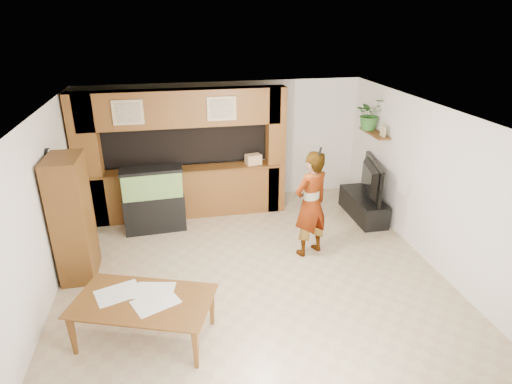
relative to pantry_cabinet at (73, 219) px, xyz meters
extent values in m
plane|color=tan|center=(2.70, -0.64, -0.99)|extent=(6.50, 6.50, 0.00)
plane|color=white|center=(2.70, -0.64, 1.61)|extent=(6.50, 6.50, 0.00)
plane|color=silver|center=(2.70, 2.61, 0.31)|extent=(6.00, 0.00, 6.00)
plane|color=silver|center=(-0.30, -0.64, 0.31)|extent=(0.00, 6.50, 6.50)
plane|color=silver|center=(5.70, -0.64, 0.31)|extent=(0.00, 6.50, 6.50)
cube|color=brown|center=(1.80, 1.81, -0.49)|extent=(3.80, 0.35, 1.00)
cube|color=brown|center=(1.80, 1.81, 0.03)|extent=(3.80, 0.43, 0.04)
cube|color=brown|center=(1.80, 1.81, 1.26)|extent=(3.80, 0.35, 0.70)
cube|color=brown|center=(0.00, 1.81, 0.31)|extent=(0.50, 0.35, 2.60)
cube|color=brown|center=(3.65, 1.81, 0.31)|extent=(0.35, 0.35, 2.60)
cube|color=black|center=(1.80, 2.36, 0.46)|extent=(4.20, 0.45, 0.85)
cube|color=tan|center=(0.85, 1.62, 1.26)|extent=(0.55, 0.03, 0.45)
cube|color=tan|center=(0.85, 1.60, 1.26)|extent=(0.43, 0.01, 0.35)
cube|color=tan|center=(2.55, 1.62, 1.26)|extent=(0.55, 0.03, 0.45)
cube|color=tan|center=(2.55, 1.60, 1.26)|extent=(0.43, 0.01, 0.35)
cylinder|color=black|center=(-0.27, 0.36, 0.91)|extent=(0.04, 0.25, 0.25)
cylinder|color=white|center=(-0.24, 0.36, 0.91)|extent=(0.01, 0.21, 0.21)
cube|color=brown|center=(5.55, 1.31, 0.71)|extent=(0.25, 0.90, 0.04)
cube|color=brown|center=(0.00, 0.00, 0.00)|extent=(0.50, 0.81, 1.98)
cylinder|color=#B2B2B7|center=(-0.07, 0.03, -0.74)|extent=(0.27, 0.27, 0.50)
cube|color=black|center=(1.16, 1.31, -0.63)|extent=(1.14, 0.43, 0.71)
cube|color=#2D7231|center=(1.16, 1.31, -0.03)|extent=(1.09, 0.40, 0.49)
cube|color=black|center=(1.16, 1.31, 0.24)|extent=(1.14, 0.43, 0.06)
cube|color=black|center=(5.35, 1.06, -0.76)|extent=(0.51, 1.38, 0.46)
imported|color=black|center=(5.35, 1.06, -0.15)|extent=(0.44, 1.31, 0.75)
cube|color=tan|center=(5.55, 0.98, 0.83)|extent=(0.04, 0.15, 0.20)
imported|color=#2D6227|center=(5.52, 1.54, 1.05)|extent=(0.69, 0.64, 0.64)
imported|color=#A6815B|center=(3.81, -0.09, -0.06)|extent=(0.80, 0.68, 1.87)
cylinder|color=black|center=(3.86, -0.25, 0.92)|extent=(0.04, 0.10, 0.16)
imported|color=brown|center=(1.08, -1.78, -0.69)|extent=(1.94, 1.48, 0.61)
cube|color=silver|center=(1.25, -1.83, -0.38)|extent=(0.65, 0.58, 0.01)
cube|color=silver|center=(0.77, -1.55, -0.38)|extent=(0.65, 0.56, 0.01)
cube|color=silver|center=(1.23, -1.58, -0.38)|extent=(0.56, 0.46, 0.01)
cube|color=tan|center=(3.19, 1.81, 0.15)|extent=(0.34, 0.26, 0.20)
camera|label=1|loc=(1.61, -6.33, 2.94)|focal=30.00mm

